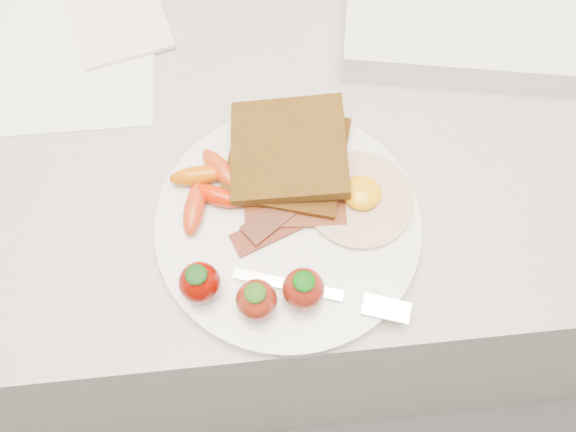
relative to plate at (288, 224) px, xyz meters
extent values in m
cube|color=gray|center=(-0.01, 0.17, -0.46)|extent=(2.00, 0.60, 0.90)
cylinder|color=silver|center=(0.00, 0.00, 0.00)|extent=(0.27, 0.27, 0.02)
cube|color=black|center=(0.01, 0.07, 0.02)|extent=(0.15, 0.15, 0.01)
cube|color=black|center=(0.01, 0.07, 0.03)|extent=(0.13, 0.13, 0.03)
cylinder|color=silver|center=(0.07, 0.01, 0.01)|extent=(0.14, 0.14, 0.01)
ellipsoid|color=#F2A007|center=(0.08, 0.02, 0.02)|extent=(0.05, 0.05, 0.02)
cube|color=#3A0B08|center=(-0.01, -0.01, 0.01)|extent=(0.10, 0.06, 0.00)
cube|color=#441706|center=(0.01, 0.00, 0.01)|extent=(0.10, 0.03, 0.00)
cube|color=black|center=(0.00, 0.01, 0.02)|extent=(0.10, 0.08, 0.00)
ellipsoid|color=#B85603|center=(-0.09, 0.05, 0.02)|extent=(0.06, 0.02, 0.02)
ellipsoid|color=#C01D00|center=(-0.07, 0.03, 0.02)|extent=(0.06, 0.04, 0.02)
ellipsoid|color=#BA3110|center=(-0.09, 0.02, 0.02)|extent=(0.03, 0.06, 0.02)
ellipsoid|color=#BA370E|center=(-0.06, 0.06, 0.02)|extent=(0.05, 0.06, 0.02)
ellipsoid|color=#6C0700|center=(-0.09, -0.06, 0.03)|extent=(0.04, 0.04, 0.04)
ellipsoid|color=#10380D|center=(-0.09, -0.06, 0.05)|extent=(0.02, 0.02, 0.01)
ellipsoid|color=maroon|center=(-0.04, -0.09, 0.03)|extent=(0.04, 0.04, 0.04)
ellipsoid|color=#1C470D|center=(-0.04, -0.09, 0.05)|extent=(0.02, 0.02, 0.01)
ellipsoid|color=maroon|center=(0.01, -0.08, 0.03)|extent=(0.04, 0.04, 0.04)
ellipsoid|color=#074507|center=(0.01, -0.08, 0.05)|extent=(0.02, 0.02, 0.01)
cube|color=silver|center=(-0.01, -0.07, 0.01)|extent=(0.11, 0.04, 0.00)
cube|color=silver|center=(0.08, -0.10, 0.01)|extent=(0.05, 0.03, 0.00)
cube|color=white|center=(-0.24, 0.28, -0.01)|extent=(0.20, 0.27, 0.00)
cube|color=silver|center=(-0.18, 0.31, 0.00)|extent=(0.14, 0.18, 0.01)
camera|label=1|loc=(-0.02, -0.23, 0.52)|focal=35.00mm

